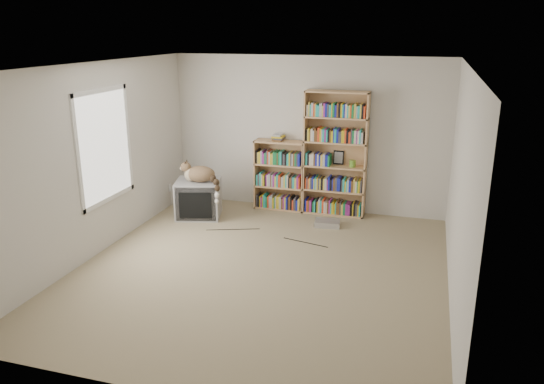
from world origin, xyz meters
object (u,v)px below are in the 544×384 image
(bookcase_tall, at_px, (335,157))
(dvd_player, at_px, (327,223))
(crt_tv, at_px, (199,198))
(cat, at_px, (203,177))
(bookcase_short, at_px, (280,178))

(bookcase_tall, bearing_deg, dvd_player, -88.49)
(bookcase_tall, relative_size, dvd_player, 5.22)
(crt_tv, height_order, bookcase_tall, bookcase_tall)
(cat, xyz_separation_m, dvd_player, (1.95, 0.22, -0.64))
(cat, bearing_deg, crt_tv, 135.27)
(crt_tv, distance_m, bookcase_short, 1.39)
(bookcase_tall, relative_size, bookcase_short, 1.72)
(bookcase_tall, bearing_deg, bookcase_short, -179.94)
(bookcase_short, bearing_deg, crt_tv, -146.86)
(crt_tv, xyz_separation_m, bookcase_short, (1.15, 0.75, 0.23))
(bookcase_tall, bearing_deg, crt_tv, -159.92)
(crt_tv, bearing_deg, bookcase_short, 17.75)
(crt_tv, xyz_separation_m, dvd_player, (2.07, 0.14, -0.25))
(crt_tv, relative_size, bookcase_short, 0.71)
(cat, xyz_separation_m, bookcase_tall, (1.93, 0.83, 0.25))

